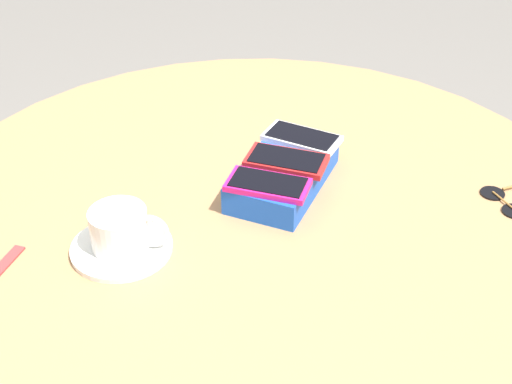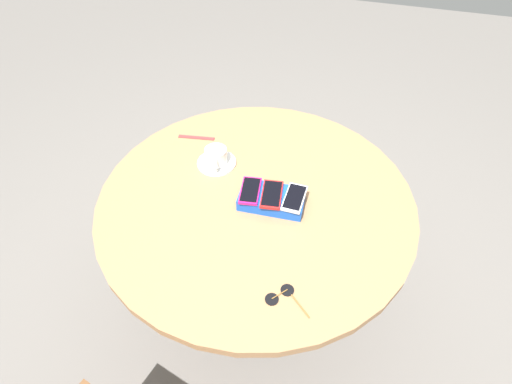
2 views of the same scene
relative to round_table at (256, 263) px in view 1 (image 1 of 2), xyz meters
The scene contains 8 objects.
round_table is the anchor object (origin of this frame).
phone_box 0.15m from the round_table, 163.44° to the left, with size 0.22×0.13×0.04m.
phone_white 0.21m from the round_table, behind, with size 0.06×0.12×0.01m.
phone_red 0.18m from the round_table, 159.24° to the left, with size 0.08×0.13×0.01m.
phone_magenta 0.17m from the round_table, 64.91° to the left, with size 0.08×0.13×0.01m.
saucer 0.25m from the round_table, 32.32° to the right, with size 0.14×0.14×0.01m, color white.
coffee_cup 0.27m from the round_table, 31.89° to the right, with size 0.08×0.11×0.06m.
sunglasses 0.40m from the round_table, 117.26° to the left, with size 0.13×0.08×0.01m.
Camera 1 is at (0.79, 0.39, 1.40)m, focal length 50.00 mm.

